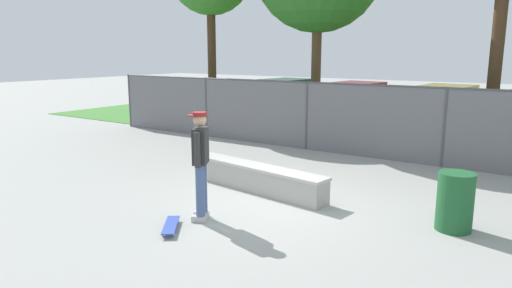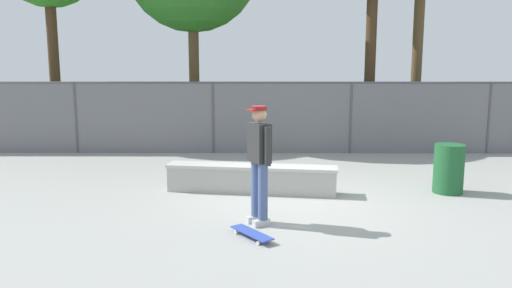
{
  "view_description": "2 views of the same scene",
  "coord_description": "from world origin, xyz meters",
  "px_view_note": "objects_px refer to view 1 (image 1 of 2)",
  "views": [
    {
      "loc": [
        4.32,
        -6.79,
        2.8
      ],
      "look_at": [
        -0.7,
        0.6,
        1.01
      ],
      "focal_mm": 32.34,
      "sensor_mm": 36.0,
      "label": 1
    },
    {
      "loc": [
        -0.63,
        -8.55,
        2.48
      ],
      "look_at": [
        -0.68,
        0.38,
        1.01
      ],
      "focal_mm": 34.71,
      "sensor_mm": 36.0,
      "label": 2
    }
  ],
  "objects_px": {
    "skateboard": "(171,225)",
    "car_green": "(284,98)",
    "trash_bin": "(455,202)",
    "concrete_ledge": "(257,178)",
    "car_yellow": "(444,109)",
    "car_red": "(354,104)",
    "skateboarder": "(201,160)"
  },
  "relations": [
    {
      "from": "trash_bin",
      "to": "car_yellow",
      "type": "bearing_deg",
      "value": 103.44
    },
    {
      "from": "concrete_ledge",
      "to": "skateboard",
      "type": "relative_size",
      "value": 4.37
    },
    {
      "from": "car_red",
      "to": "car_yellow",
      "type": "xyz_separation_m",
      "value": [
        3.26,
        0.19,
        0.0
      ]
    },
    {
      "from": "skateboard",
      "to": "car_green",
      "type": "xyz_separation_m",
      "value": [
        -5.15,
        12.23,
        0.77
      ]
    },
    {
      "from": "car_green",
      "to": "car_yellow",
      "type": "distance_m",
      "value": 6.65
    },
    {
      "from": "skateboard",
      "to": "trash_bin",
      "type": "height_order",
      "value": "trash_bin"
    },
    {
      "from": "car_red",
      "to": "skateboard",
      "type": "bearing_deg",
      "value": -81.46
    },
    {
      "from": "skateboard",
      "to": "trash_bin",
      "type": "bearing_deg",
      "value": 34.08
    },
    {
      "from": "skateboard",
      "to": "car_green",
      "type": "height_order",
      "value": "car_green"
    },
    {
      "from": "skateboard",
      "to": "car_red",
      "type": "xyz_separation_m",
      "value": [
        -1.77,
        11.79,
        0.77
      ]
    },
    {
      "from": "skateboard",
      "to": "skateboarder",
      "type": "bearing_deg",
      "value": 80.47
    },
    {
      "from": "skateboarder",
      "to": "car_red",
      "type": "xyz_separation_m",
      "value": [
        -1.88,
        11.15,
        -0.19
      ]
    },
    {
      "from": "trash_bin",
      "to": "car_green",
      "type": "bearing_deg",
      "value": 132.55
    },
    {
      "from": "concrete_ledge",
      "to": "car_yellow",
      "type": "bearing_deg",
      "value": 80.77
    },
    {
      "from": "skateboard",
      "to": "car_green",
      "type": "bearing_deg",
      "value": 112.85
    },
    {
      "from": "skateboarder",
      "to": "concrete_ledge",
      "type": "bearing_deg",
      "value": 94.53
    },
    {
      "from": "car_green",
      "to": "trash_bin",
      "type": "xyz_separation_m",
      "value": [
        8.9,
        -9.69,
        -0.37
      ]
    },
    {
      "from": "skateboard",
      "to": "car_red",
      "type": "relative_size",
      "value": 0.17
    },
    {
      "from": "skateboarder",
      "to": "trash_bin",
      "type": "height_order",
      "value": "skateboarder"
    },
    {
      "from": "trash_bin",
      "to": "car_red",
      "type": "bearing_deg",
      "value": 120.8
    },
    {
      "from": "skateboarder",
      "to": "car_yellow",
      "type": "height_order",
      "value": "skateboarder"
    },
    {
      "from": "trash_bin",
      "to": "skateboard",
      "type": "bearing_deg",
      "value": -145.92
    },
    {
      "from": "skateboarder",
      "to": "car_red",
      "type": "height_order",
      "value": "skateboarder"
    },
    {
      "from": "car_red",
      "to": "trash_bin",
      "type": "distance_m",
      "value": 10.78
    },
    {
      "from": "concrete_ledge",
      "to": "skateboarder",
      "type": "distance_m",
      "value": 2.06
    },
    {
      "from": "skateboard",
      "to": "car_yellow",
      "type": "relative_size",
      "value": 0.17
    },
    {
      "from": "car_green",
      "to": "car_yellow",
      "type": "xyz_separation_m",
      "value": [
        6.64,
        -0.25,
        0.0
      ]
    },
    {
      "from": "skateboard",
      "to": "car_red",
      "type": "bearing_deg",
      "value": 98.54
    },
    {
      "from": "car_red",
      "to": "trash_bin",
      "type": "relative_size",
      "value": 4.62
    },
    {
      "from": "car_red",
      "to": "skateboarder",
      "type": "bearing_deg",
      "value": -80.44
    },
    {
      "from": "concrete_ledge",
      "to": "car_green",
      "type": "height_order",
      "value": "car_green"
    },
    {
      "from": "skateboard",
      "to": "trash_bin",
      "type": "distance_m",
      "value": 4.54
    }
  ]
}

